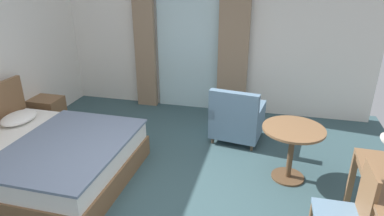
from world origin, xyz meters
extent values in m
cube|color=#334C51|center=(0.00, 0.00, -0.05)|extent=(6.08, 6.65, 0.10)
cube|color=silver|center=(0.00, 3.07, 1.44)|extent=(5.68, 0.12, 2.87)
cube|color=silver|center=(-0.40, 2.99, 1.26)|extent=(1.20, 0.02, 2.53)
cube|color=#897056|center=(-1.21, 2.89, 1.30)|extent=(0.38, 0.10, 2.60)
cube|color=#897056|center=(0.42, 2.89, 1.30)|extent=(0.53, 0.10, 2.60)
cube|color=brown|center=(-1.54, 0.23, 0.14)|extent=(2.04, 1.81, 0.28)
cube|color=white|center=(-1.54, 0.23, 0.40)|extent=(1.98, 1.76, 0.23)
cube|color=slate|center=(-1.20, 0.22, 0.53)|extent=(1.35, 1.79, 0.03)
ellipsoid|color=white|center=(-2.26, 0.66, 0.58)|extent=(0.41, 0.56, 0.12)
cube|color=brown|center=(-2.48, 1.54, 0.26)|extent=(0.48, 0.40, 0.52)
cube|color=brown|center=(-2.48, 1.33, 0.36)|extent=(0.41, 0.01, 0.12)
cube|color=brown|center=(2.06, 0.51, 0.36)|extent=(0.06, 0.06, 0.72)
cube|color=slate|center=(1.81, -0.21, 0.42)|extent=(0.43, 0.43, 0.04)
cube|color=brown|center=(2.01, -0.21, 0.70)|extent=(0.04, 0.40, 0.51)
cube|color=slate|center=(0.66, 1.86, 0.26)|extent=(0.82, 0.78, 0.32)
cube|color=slate|center=(0.62, 1.58, 0.65)|extent=(0.74, 0.22, 0.46)
cube|color=slate|center=(0.97, 1.82, 0.50)|extent=(0.20, 0.69, 0.16)
cube|color=slate|center=(0.35, 1.91, 0.50)|extent=(0.20, 0.69, 0.16)
cylinder|color=#4C3D2D|center=(1.00, 2.10, 0.05)|extent=(0.04, 0.04, 0.10)
cylinder|color=#4C3D2D|center=(0.40, 2.18, 0.05)|extent=(0.04, 0.04, 0.10)
cylinder|color=#4C3D2D|center=(0.92, 1.54, 0.05)|extent=(0.04, 0.04, 0.10)
cylinder|color=#4C3D2D|center=(0.32, 1.63, 0.05)|extent=(0.04, 0.04, 0.10)
cylinder|color=brown|center=(1.43, 0.95, 0.70)|extent=(0.75, 0.75, 0.03)
cylinder|color=brown|center=(1.43, 0.95, 0.34)|extent=(0.07, 0.07, 0.68)
cylinder|color=brown|center=(1.43, 0.95, 0.01)|extent=(0.42, 0.42, 0.02)
camera|label=1|loc=(1.10, -2.88, 2.51)|focal=31.28mm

